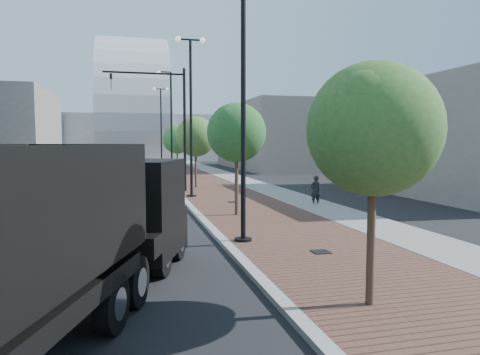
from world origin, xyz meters
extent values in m
cube|color=#4C2D23|center=(3.50, 40.00, 0.06)|extent=(7.00, 140.00, 0.12)
cube|color=slate|center=(6.20, 40.00, 0.07)|extent=(2.40, 140.00, 0.13)
cube|color=gray|center=(0.00, 40.00, 0.07)|extent=(0.30, 140.00, 0.14)
cube|color=slate|center=(-13.00, 40.00, 0.06)|extent=(4.00, 140.00, 0.12)
cube|color=black|center=(-2.93, 8.05, 1.60)|extent=(3.04, 3.10, 2.45)
cube|color=black|center=(-2.43, 9.47, 0.80)|extent=(2.29, 1.20, 1.23)
cube|color=black|center=(-3.43, 6.64, 0.99)|extent=(2.48, 1.50, 0.47)
cube|color=black|center=(-4.14, 1.06, 2.31)|extent=(2.99, 8.22, 1.89)
cube|color=black|center=(-3.75, 5.73, 2.31)|extent=(2.26, 0.89, 1.89)
cylinder|color=black|center=(-4.06, 7.82, 0.52)|extent=(0.61, 1.07, 1.04)
cylinder|color=silver|center=(-4.06, 7.82, 0.52)|extent=(0.49, 0.64, 0.57)
cylinder|color=black|center=(-2.20, 7.16, 0.52)|extent=(0.61, 1.07, 1.04)
cylinder|color=silver|center=(-2.20, 7.16, 0.52)|extent=(0.49, 0.64, 0.57)
cylinder|color=black|center=(-3.53, 9.33, 0.52)|extent=(0.61, 1.07, 1.04)
cylinder|color=silver|center=(-3.53, 9.33, 0.52)|extent=(0.49, 0.64, 0.57)
cylinder|color=black|center=(-1.66, 8.67, 0.52)|extent=(0.61, 1.07, 1.04)
cylinder|color=silver|center=(-1.66, 8.67, 0.52)|extent=(0.49, 0.64, 0.57)
cylinder|color=black|center=(-5.13, 4.80, 0.52)|extent=(0.61, 1.07, 1.04)
cylinder|color=silver|center=(-5.13, 4.80, 0.52)|extent=(0.49, 0.64, 0.57)
cylinder|color=black|center=(-3.26, 4.14, 0.52)|extent=(0.61, 1.07, 1.04)
cylinder|color=silver|center=(-3.26, 4.14, 0.52)|extent=(0.49, 0.64, 0.57)
cylinder|color=black|center=(-4.73, 5.93, 0.52)|extent=(0.61, 1.07, 1.04)
cylinder|color=silver|center=(-4.73, 5.93, 0.52)|extent=(0.49, 0.64, 0.57)
cylinder|color=black|center=(-2.86, 5.27, 0.52)|extent=(0.61, 1.07, 1.04)
cylinder|color=silver|center=(-2.86, 5.27, 0.52)|extent=(0.49, 0.64, 0.57)
imported|color=white|center=(-4.40, 15.14, 0.71)|extent=(3.00, 4.53, 1.41)
imported|color=black|center=(-6.03, 29.33, 0.72)|extent=(3.51, 5.58, 1.44)
imported|color=black|center=(-4.04, 42.89, 0.62)|extent=(2.76, 4.56, 1.24)
imported|color=black|center=(6.42, 17.48, 0.78)|extent=(0.61, 0.45, 1.56)
cylinder|color=black|center=(0.60, 10.00, 0.10)|extent=(0.56, 0.56, 0.20)
cylinder|color=black|center=(0.60, 10.00, 4.62)|extent=(0.16, 0.16, 9.00)
cylinder|color=black|center=(0.60, 22.00, 0.10)|extent=(0.56, 0.56, 0.20)
cylinder|color=black|center=(0.60, 22.00, 4.62)|extent=(0.16, 0.16, 9.00)
cylinder|color=black|center=(0.60, 22.00, 9.12)|extent=(1.40, 0.10, 0.10)
sphere|color=silver|center=(-0.10, 22.00, 9.12)|extent=(0.32, 0.32, 0.32)
sphere|color=silver|center=(1.30, 22.00, 9.12)|extent=(0.32, 0.32, 0.32)
cylinder|color=black|center=(0.60, 34.00, 0.10)|extent=(0.56, 0.56, 0.20)
cylinder|color=black|center=(0.60, 34.00, 4.62)|extent=(0.16, 0.16, 9.00)
cylinder|color=black|center=(0.10, 34.00, 9.12)|extent=(1.00, 0.10, 0.10)
sphere|color=silver|center=(-0.40, 34.00, 9.05)|extent=(0.32, 0.32, 0.32)
cylinder|color=black|center=(0.60, 46.00, 0.10)|extent=(0.56, 0.56, 0.20)
cylinder|color=black|center=(0.60, 46.00, 4.62)|extent=(0.16, 0.16, 9.00)
cylinder|color=black|center=(0.60, 46.00, 9.12)|extent=(1.40, 0.10, 0.10)
sphere|color=silver|center=(-0.10, 46.00, 9.12)|extent=(0.32, 0.32, 0.32)
sphere|color=silver|center=(1.30, 46.00, 9.12)|extent=(0.32, 0.32, 0.32)
cylinder|color=black|center=(0.60, 25.00, 4.00)|extent=(0.18, 0.18, 8.00)
cylinder|color=black|center=(-1.90, 25.00, 7.60)|extent=(5.00, 0.12, 0.12)
imported|color=black|center=(-3.90, 25.00, 7.00)|extent=(0.16, 0.20, 1.00)
cylinder|color=#382619|center=(1.60, 4.00, 1.65)|extent=(0.16, 0.16, 3.30)
sphere|color=#2D591E|center=(1.60, 4.00, 3.53)|extent=(2.56, 2.56, 2.56)
sphere|color=#2D591E|center=(2.00, 4.30, 3.30)|extent=(1.80, 1.80, 1.80)
sphere|color=#2D591E|center=(1.30, 3.70, 3.86)|extent=(1.54, 1.54, 1.54)
cylinder|color=#382619|center=(1.60, 15.00, 1.73)|extent=(0.16, 0.16, 3.46)
sphere|color=#1C521C|center=(1.60, 15.00, 3.71)|extent=(2.57, 2.57, 2.57)
sphere|color=#1C521C|center=(2.00, 15.30, 3.46)|extent=(1.80, 1.80, 1.80)
sphere|color=#1C521C|center=(1.30, 14.70, 4.05)|extent=(1.54, 1.54, 1.54)
cylinder|color=#382619|center=(1.60, 27.00, 1.72)|extent=(0.16, 0.16, 3.43)
sphere|color=#375F20|center=(1.60, 27.00, 3.68)|extent=(2.80, 2.80, 2.80)
sphere|color=#375F20|center=(2.00, 27.30, 3.43)|extent=(1.96, 1.96, 1.96)
sphere|color=#375F20|center=(1.30, 26.70, 4.02)|extent=(1.68, 1.68, 1.68)
cylinder|color=#382619|center=(1.60, 39.00, 1.67)|extent=(0.16, 0.16, 3.33)
sphere|color=#205E23|center=(1.60, 39.00, 3.57)|extent=(2.76, 2.76, 2.76)
sphere|color=#205E23|center=(2.00, 39.30, 3.33)|extent=(1.93, 1.93, 1.93)
sphere|color=#205E23|center=(1.30, 38.70, 3.90)|extent=(1.65, 1.65, 1.65)
cube|color=#9A9EA4|center=(-2.00, 85.00, 4.00)|extent=(50.00, 28.00, 8.00)
cube|color=#635F59|center=(16.00, 50.00, 4.00)|extent=(12.00, 22.00, 8.00)
cube|color=#66625C|center=(18.00, 20.00, 3.50)|extent=(10.00, 16.00, 7.00)
cube|color=black|center=(2.40, 8.00, 0.13)|extent=(0.50, 0.50, 0.02)
cube|color=black|center=(2.40, 19.00, 0.13)|extent=(0.50, 0.50, 0.02)
camera|label=1|loc=(-2.93, -3.52, 3.29)|focal=32.93mm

